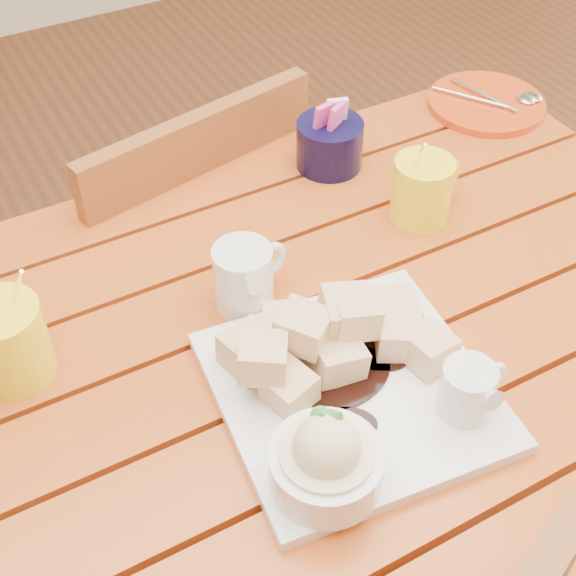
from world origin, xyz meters
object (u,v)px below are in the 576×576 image
dessert_plate (347,390)px  coffee_mug_left (5,343)px  table (300,398)px  coffee_mug_right (423,188)px  chair_far (179,269)px  orange_saucer (487,103)px

dessert_plate → coffee_mug_left: (-0.30, 0.23, 0.02)m
table → coffee_mug_right: 0.33m
chair_far → coffee_mug_left: bearing=36.4°
dessert_plate → orange_saucer: bearing=37.9°
table → coffee_mug_left: bearing=159.2°
dessert_plate → chair_far: 0.67m
coffee_mug_right → orange_saucer: 0.32m
dessert_plate → coffee_mug_left: size_ratio=2.12×
table → coffee_mug_right: coffee_mug_right is taller
table → chair_far: bearing=87.5°
dessert_plate → coffee_mug_right: coffee_mug_right is taller
table → coffee_mug_left: (-0.31, 0.12, 0.16)m
orange_saucer → chair_far: size_ratio=0.23×
coffee_mug_left → orange_saucer: bearing=-12.3°
coffee_mug_right → coffee_mug_left: bearing=169.4°
dessert_plate → coffee_mug_right: 0.36m
dessert_plate → orange_saucer: dessert_plate is taller
table → orange_saucer: (0.53, 0.30, 0.11)m
table → chair_far: chair_far is taller
table → chair_far: 0.51m
table → coffee_mug_left: size_ratio=8.04×
coffee_mug_left → orange_saucer: (0.83, 0.19, -0.04)m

